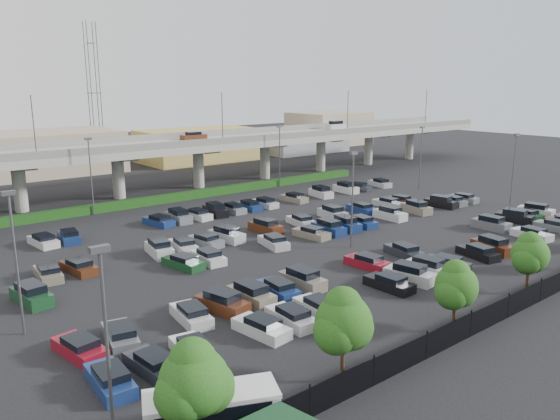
% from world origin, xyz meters
% --- Properties ---
extents(ground, '(280.00, 280.00, 0.00)m').
position_xyz_m(ground, '(0.00, 0.00, 0.00)').
color(ground, black).
extents(overpass, '(150.00, 13.00, 15.80)m').
position_xyz_m(overpass, '(-0.21, 32.01, 6.97)').
color(overpass, gray).
rests_on(overpass, ground).
extents(hedge, '(66.00, 1.60, 1.10)m').
position_xyz_m(hedge, '(0.00, 25.00, 0.55)').
color(hedge, '#133710').
rests_on(hedge, ground).
extents(fence, '(70.00, 0.10, 2.00)m').
position_xyz_m(fence, '(-0.05, -28.00, 0.90)').
color(fence, black).
rests_on(fence, ground).
extents(tree_row, '(65.07, 3.66, 5.94)m').
position_xyz_m(tree_row, '(0.70, -26.53, 3.52)').
color(tree_row, '#332316').
rests_on(tree_row, ground).
extents(shuttle_bus, '(7.12, 4.84, 2.17)m').
position_xyz_m(shuttle_bus, '(-28.53, -25.64, 1.18)').
color(shuttle_bus, silver).
rests_on(shuttle_bus, ground).
extents(parked_cars, '(63.04, 41.57, 1.67)m').
position_xyz_m(parked_cars, '(-0.67, -3.88, 0.62)').
color(parked_cars, navy).
rests_on(parked_cars, ground).
extents(light_poles, '(66.90, 48.38, 10.30)m').
position_xyz_m(light_poles, '(-4.13, 2.00, 6.24)').
color(light_poles, '#49494E').
rests_on(light_poles, ground).
extents(distant_buildings, '(138.00, 24.00, 9.00)m').
position_xyz_m(distant_buildings, '(12.38, 61.81, 3.74)').
color(distant_buildings, gray).
rests_on(distant_buildings, ground).
extents(comm_tower, '(2.40, 2.40, 30.00)m').
position_xyz_m(comm_tower, '(4.00, 74.00, 15.61)').
color(comm_tower, '#49494E').
rests_on(comm_tower, ground).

